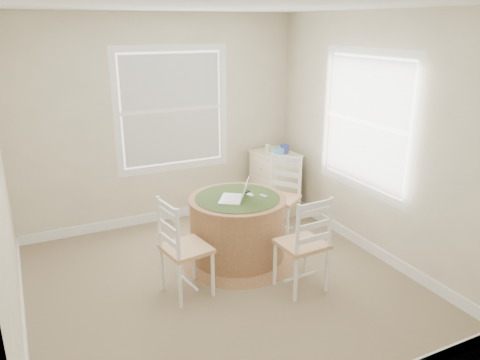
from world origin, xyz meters
TOP-DOWN VIEW (x-y plane):
  - room at (0.17, 0.16)m, footprint 3.64×3.64m
  - round_table at (0.36, 0.35)m, footprint 1.21×1.21m
  - chair_left at (-0.35, -0.02)m, footprint 0.46×0.48m
  - chair_near at (0.67, -0.41)m, footprint 0.44×0.42m
  - chair_right at (1.10, 0.73)m, footprint 0.57×0.58m
  - laptop at (0.31, 0.32)m, footprint 0.41×0.42m
  - mouse at (0.51, 0.35)m, footprint 0.08×0.11m
  - phone at (0.63, 0.28)m, footprint 0.07×0.10m
  - keys at (0.52, 0.45)m, footprint 0.07×0.06m
  - corner_chest at (1.43, 1.42)m, footprint 0.54×0.68m
  - tissue_box at (1.38, 1.27)m, footprint 0.13×0.13m
  - box_yellow at (1.49, 1.48)m, footprint 0.16×0.12m
  - box_blue at (1.53, 1.34)m, footprint 0.09×0.09m
  - cup_cream at (1.38, 1.55)m, footprint 0.07×0.07m

SIDE VIEW (x-z plane):
  - round_table at x=0.36m, z-range 0.03..0.77m
  - corner_chest at x=1.43m, z-range 0.00..0.83m
  - chair_left at x=-0.35m, z-range 0.00..0.95m
  - chair_near at x=0.67m, z-range 0.00..0.95m
  - chair_right at x=1.10m, z-range 0.00..0.95m
  - phone at x=0.63m, z-range 0.73..0.74m
  - keys at x=0.52m, z-range 0.73..0.75m
  - mouse at x=0.51m, z-range 0.73..0.76m
  - laptop at x=0.31m, z-range 0.65..0.88m
  - box_yellow at x=1.49m, z-range 0.83..0.89m
  - cup_cream at x=1.38m, z-range 0.83..0.92m
  - tissue_box at x=1.38m, z-range 0.83..0.93m
  - box_blue at x=1.53m, z-range 0.83..0.95m
  - room at x=0.17m, z-range -0.02..2.62m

